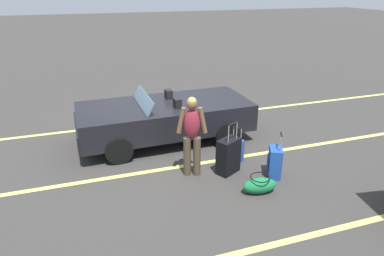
{
  "coord_description": "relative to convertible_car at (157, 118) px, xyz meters",
  "views": [
    {
      "loc": [
        1.8,
        7.56,
        3.61
      ],
      "look_at": [
        -0.3,
        1.19,
        0.75
      ],
      "focal_mm": 31.97,
      "sensor_mm": 36.0,
      "label": 1
    }
  ],
  "objects": [
    {
      "name": "traveler_person",
      "position": [
        -0.3,
        1.8,
        0.34
      ],
      "size": [
        0.6,
        0.3,
        1.65
      ],
      "rotation": [
        0.0,
        0.0,
        -1.87
      ],
      "color": "#4C3F2D",
      "rests_on": "ground_plane"
    },
    {
      "name": "suitcase_medium_bright",
      "position": [
        -1.85,
        2.37,
        -0.28
      ],
      "size": [
        0.39,
        0.46,
        0.93
      ],
      "rotation": [
        0.0,
        0.0,
        5.82
      ],
      "color": "#1E479E",
      "rests_on": "ground_plane"
    },
    {
      "name": "suitcase_small_carryon",
      "position": [
        -1.39,
        1.52,
        -0.34
      ],
      "size": [
        0.36,
        0.39,
        0.77
      ],
      "rotation": [
        0.0,
        0.0,
        0.59
      ],
      "color": "#1E479E",
      "rests_on": "ground_plane"
    },
    {
      "name": "lot_line_mid",
      "position": [
        -0.21,
        1.43,
        -0.59
      ],
      "size": [
        18.0,
        0.12,
        0.01
      ],
      "primitive_type": "cube",
      "color": "#EAE066",
      "rests_on": "ground_plane"
    },
    {
      "name": "lot_line_far",
      "position": [
        -0.21,
        4.13,
        -0.59
      ],
      "size": [
        18.0,
        0.12,
        0.01
      ],
      "primitive_type": "cube",
      "color": "#EAE066",
      "rests_on": "ground_plane"
    },
    {
      "name": "ground_plane",
      "position": [
        -0.21,
        -0.01,
        -0.59
      ],
      "size": [
        80.0,
        80.0,
        0.0
      ],
      "primitive_type": "plane",
      "color": "#383533"
    },
    {
      "name": "suitcase_large_black",
      "position": [
        -1.03,
        1.95,
        -0.22
      ],
      "size": [
        0.56,
        0.47,
        1.12
      ],
      "rotation": [
        0.0,
        0.0,
        5.2
      ],
      "color": "black",
      "rests_on": "ground_plane"
    },
    {
      "name": "convertible_car",
      "position": [
        0.0,
        0.0,
        0.0
      ],
      "size": [
        4.19,
        1.92,
        1.24
      ],
      "rotation": [
        0.0,
        0.0,
        0.03
      ],
      "color": "black",
      "rests_on": "ground_plane"
    },
    {
      "name": "lot_line_near",
      "position": [
        -0.21,
        -1.27,
        -0.59
      ],
      "size": [
        18.0,
        0.12,
        0.01
      ],
      "primitive_type": "cube",
      "color": "#EAE066",
      "rests_on": "ground_plane"
    },
    {
      "name": "duffel_bag",
      "position": [
        -1.28,
        2.82,
        -0.43
      ],
      "size": [
        0.67,
        0.42,
        0.34
      ],
      "rotation": [
        0.0,
        0.0,
        6.15
      ],
      "color": "#19723F",
      "rests_on": "ground_plane"
    }
  ]
}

